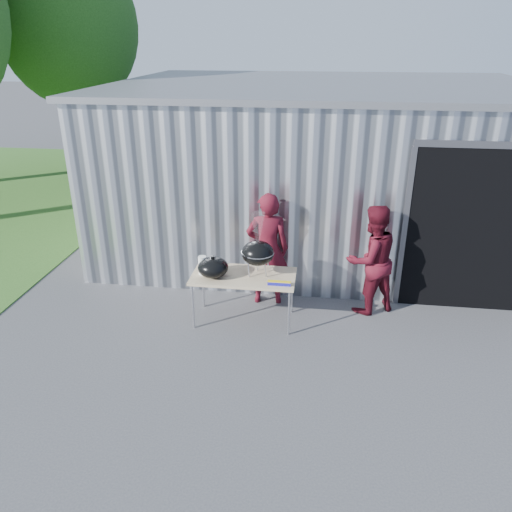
# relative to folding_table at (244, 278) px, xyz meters

# --- Properties ---
(ground) EXTENTS (80.00, 80.00, 0.00)m
(ground) POSITION_rel_folding_table_xyz_m (0.26, -0.84, -0.71)
(ground) COLOR #404043
(building) EXTENTS (8.20, 6.20, 3.10)m
(building) POSITION_rel_folding_table_xyz_m (1.17, 3.75, 0.83)
(building) COLOR silver
(building) RESTS_ON ground
(tree_far) EXTENTS (3.86, 3.86, 6.39)m
(tree_far) POSITION_rel_folding_table_xyz_m (-6.24, 8.16, 3.45)
(tree_far) COLOR #442D19
(tree_far) RESTS_ON ground
(folding_table) EXTENTS (1.50, 0.75, 0.75)m
(folding_table) POSITION_rel_folding_table_xyz_m (0.00, 0.00, 0.00)
(folding_table) COLOR tan
(folding_table) RESTS_ON ground
(kettle_grill) EXTENTS (0.47, 0.47, 0.95)m
(kettle_grill) POSITION_rel_folding_table_xyz_m (0.20, 0.03, 0.45)
(kettle_grill) COLOR black
(kettle_grill) RESTS_ON folding_table
(grill_lid) EXTENTS (0.44, 0.44, 0.32)m
(grill_lid) POSITION_rel_folding_table_xyz_m (-0.42, -0.10, 0.18)
(grill_lid) COLOR black
(grill_lid) RESTS_ON folding_table
(paper_towels) EXTENTS (0.12, 0.12, 0.28)m
(paper_towels) POSITION_rel_folding_table_xyz_m (-0.59, -0.05, 0.18)
(paper_towels) COLOR white
(paper_towels) RESTS_ON folding_table
(white_tub) EXTENTS (0.20, 0.15, 0.10)m
(white_tub) POSITION_rel_folding_table_xyz_m (-0.55, 0.22, 0.09)
(white_tub) COLOR white
(white_tub) RESTS_ON folding_table
(foil_box) EXTENTS (0.32, 0.05, 0.06)m
(foil_box) POSITION_rel_folding_table_xyz_m (0.54, -0.25, 0.07)
(foil_box) COLOR #181797
(foil_box) RESTS_ON folding_table
(person_cook) EXTENTS (0.71, 0.51, 1.81)m
(person_cook) POSITION_rel_folding_table_xyz_m (0.27, 0.64, 0.19)
(person_cook) COLOR #4E0E19
(person_cook) RESTS_ON ground
(person_bystander) EXTENTS (1.04, 0.97, 1.70)m
(person_bystander) POSITION_rel_folding_table_xyz_m (1.84, 0.57, 0.14)
(person_bystander) COLOR #4E0E19
(person_bystander) RESTS_ON ground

